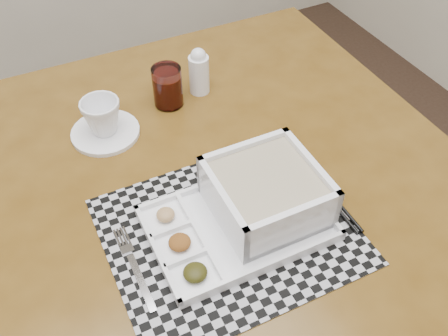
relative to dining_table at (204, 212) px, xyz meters
The scene contains 10 objects.
dining_table is the anchor object (origin of this frame).
placemat 0.15m from the dining_table, 92.31° to the right, with size 0.44×0.37×0.00m, color #A3A3AA.
serving_tray 0.18m from the dining_table, 62.48° to the right, with size 0.32×0.23×0.10m.
fork 0.24m from the dining_table, 147.14° to the right, with size 0.02×0.19×0.00m.
spoon 0.23m from the dining_table, 18.76° to the right, with size 0.04×0.18×0.01m.
chopsticks 0.26m from the dining_table, 29.99° to the right, with size 0.02×0.24×0.01m.
saucer 0.28m from the dining_table, 118.06° to the left, with size 0.15×0.15×0.01m, color white.
cup 0.30m from the dining_table, 118.06° to the left, with size 0.09×0.09×0.08m, color white.
juice_glass 0.30m from the dining_table, 81.49° to the left, with size 0.07×0.07×0.10m.
creamer_bottle 0.34m from the dining_table, 66.17° to the left, with size 0.05×0.05×0.12m.
Camera 1 is at (0.54, 0.10, 1.55)m, focal length 40.00 mm.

